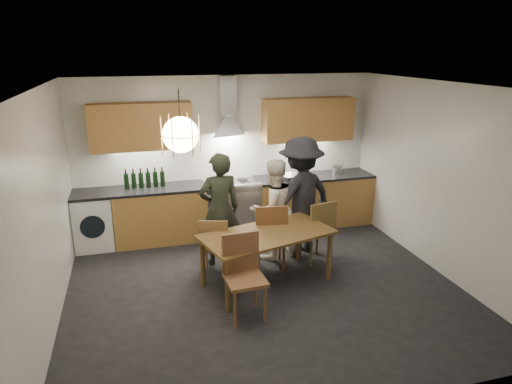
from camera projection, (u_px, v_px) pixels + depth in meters
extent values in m
plane|color=black|center=(264.00, 288.00, 6.00)|extent=(5.00, 5.00, 0.00)
cube|color=white|center=(227.00, 154.00, 7.68)|extent=(5.00, 0.02, 2.60)
cube|color=white|center=(346.00, 279.00, 3.54)|extent=(5.00, 0.02, 2.60)
cube|color=white|center=(45.00, 212.00, 4.98)|extent=(0.02, 4.50, 2.60)
cube|color=white|center=(440.00, 179.00, 6.24)|extent=(0.02, 4.50, 2.60)
cube|color=silver|center=(265.00, 86.00, 5.22)|extent=(5.00, 4.50, 0.02)
cube|color=tan|center=(161.00, 215.00, 7.37)|extent=(1.45, 0.60, 0.86)
cube|color=tan|center=(313.00, 201.00, 8.04)|extent=(2.05, 0.60, 0.86)
cube|color=white|center=(94.00, 222.00, 7.11)|extent=(0.58, 0.58, 0.85)
cube|color=black|center=(139.00, 190.00, 7.16)|extent=(2.05, 0.62, 0.04)
cube|color=black|center=(314.00, 177.00, 7.90)|extent=(2.05, 0.62, 0.04)
cube|color=silver|center=(232.00, 210.00, 7.67)|extent=(0.90, 0.60, 0.80)
cube|color=black|center=(235.00, 217.00, 7.42)|extent=(0.78, 0.02, 0.42)
cube|color=slate|center=(231.00, 185.00, 7.54)|extent=(0.90, 0.60, 0.08)
cube|color=silver|center=(235.00, 186.00, 7.28)|extent=(0.90, 0.08, 0.04)
cube|color=tan|center=(141.00, 126.00, 7.00)|extent=(1.55, 0.35, 0.72)
cube|color=tan|center=(308.00, 119.00, 7.69)|extent=(1.55, 0.35, 0.72)
cube|color=silver|center=(227.00, 95.00, 7.26)|extent=(0.26, 0.22, 0.62)
cylinder|color=black|center=(179.00, 112.00, 4.95)|extent=(0.01, 0.01, 0.50)
sphere|color=#FFE0A5|center=(181.00, 135.00, 5.02)|extent=(0.40, 0.40, 0.40)
torus|color=gold|center=(181.00, 135.00, 5.02)|extent=(0.43, 0.43, 0.01)
cube|color=brown|center=(267.00, 234.00, 5.93)|extent=(1.87, 1.28, 0.04)
cylinder|color=brown|center=(228.00, 286.00, 5.37)|extent=(0.07, 0.07, 0.68)
cylinder|color=brown|center=(203.00, 263.00, 5.94)|extent=(0.07, 0.07, 0.68)
cylinder|color=brown|center=(329.00, 256.00, 6.13)|extent=(0.07, 0.07, 0.68)
cylinder|color=brown|center=(299.00, 238.00, 6.70)|extent=(0.07, 0.07, 0.68)
cube|color=brown|center=(216.00, 246.00, 6.27)|extent=(0.48, 0.48, 0.04)
cube|color=brown|center=(213.00, 236.00, 6.03)|extent=(0.38, 0.15, 0.42)
cylinder|color=brown|center=(228.00, 256.00, 6.47)|extent=(0.03, 0.03, 0.39)
cylinder|color=brown|center=(226.00, 266.00, 6.18)|extent=(0.03, 0.03, 0.39)
cylinder|color=brown|center=(206.00, 255.00, 6.49)|extent=(0.03, 0.03, 0.39)
cylinder|color=brown|center=(203.00, 265.00, 6.19)|extent=(0.03, 0.03, 0.39)
cube|color=brown|center=(270.00, 235.00, 6.47)|extent=(0.50, 0.50, 0.04)
cube|color=brown|center=(272.00, 223.00, 6.21)|extent=(0.44, 0.11, 0.48)
cylinder|color=brown|center=(280.00, 245.00, 6.74)|extent=(0.04, 0.04, 0.45)
cylinder|color=brown|center=(284.00, 256.00, 6.40)|extent=(0.04, 0.04, 0.45)
cylinder|color=brown|center=(256.00, 247.00, 6.70)|extent=(0.04, 0.04, 0.45)
cylinder|color=brown|center=(259.00, 257.00, 6.36)|extent=(0.04, 0.04, 0.45)
cube|color=brown|center=(315.00, 231.00, 6.66)|extent=(0.51, 0.51, 0.04)
cube|color=brown|center=(323.00, 219.00, 6.42)|extent=(0.43, 0.13, 0.47)
cylinder|color=brown|center=(317.00, 240.00, 6.96)|extent=(0.04, 0.04, 0.44)
cylinder|color=brown|center=(331.00, 248.00, 6.67)|extent=(0.04, 0.04, 0.44)
cylinder|color=brown|center=(298.00, 244.00, 6.81)|extent=(0.04, 0.04, 0.44)
cylinder|color=brown|center=(311.00, 253.00, 6.51)|extent=(0.04, 0.04, 0.44)
cube|color=brown|center=(246.00, 280.00, 5.23)|extent=(0.46, 0.46, 0.04)
cube|color=brown|center=(240.00, 252.00, 5.33)|extent=(0.44, 0.06, 0.48)
cylinder|color=brown|center=(235.00, 310.00, 5.09)|extent=(0.04, 0.04, 0.45)
cylinder|color=brown|center=(227.00, 294.00, 5.41)|extent=(0.04, 0.04, 0.45)
cylinder|color=brown|center=(265.00, 304.00, 5.19)|extent=(0.04, 0.04, 0.45)
cylinder|color=brown|center=(256.00, 289.00, 5.52)|extent=(0.04, 0.04, 0.45)
imported|color=black|center=(220.00, 209.00, 6.48)|extent=(0.63, 0.45, 1.65)
imported|color=white|center=(273.00, 209.00, 6.68)|extent=(0.85, 0.73, 1.50)
imported|color=black|center=(300.00, 196.00, 6.80)|extent=(1.32, 1.03, 1.79)
imported|color=silver|center=(290.00, 177.00, 7.67)|extent=(0.41, 0.41, 0.08)
cylinder|color=#A9A9AC|center=(337.00, 170.00, 8.01)|extent=(0.23, 0.23, 0.13)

